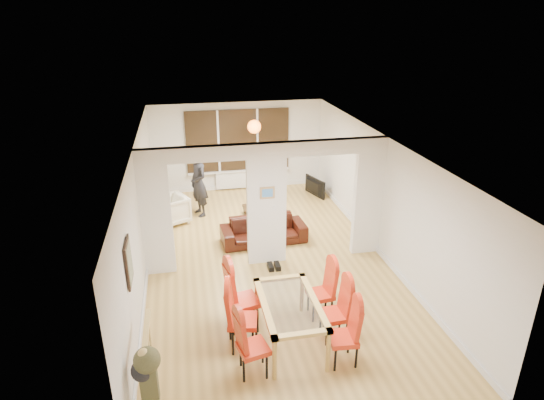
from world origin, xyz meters
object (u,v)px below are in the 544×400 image
object	(u,v)px
dining_chair_ra	(343,334)
dining_chair_rb	(334,311)
sofa	(264,230)
television	(312,187)
coffee_table	(264,211)
dining_chair_lb	(242,316)
armchair	(171,210)
bowl	(261,206)
bottle	(268,201)
dining_table	(290,322)
dining_chair_lc	(243,296)
dining_chair_rc	(320,290)
person	(199,183)
dining_chair_la	(253,344)

from	to	relation	value
dining_chair_ra	dining_chair_rb	distance (m)	0.56
sofa	television	xyz separation A→B (m)	(1.90, 2.54, -0.02)
coffee_table	dining_chair_lb	bearing A→B (deg)	-104.06
sofa	armchair	distance (m)	2.56
armchair	television	size ratio (longest dim) A/B	0.85
bowl	television	bearing A→B (deg)	33.00
dining_chair_rb	television	distance (m)	6.27
sofa	bottle	distance (m)	1.59
dining_table	dining_chair_lc	bearing A→B (deg)	141.32
dining_table	bowl	size ratio (longest dim) A/B	7.87
dining_chair_rb	dining_chair_lb	bearing A→B (deg)	173.28
bottle	coffee_table	bearing A→B (deg)	-158.95
dining_chair_ra	dining_chair_rb	bearing A→B (deg)	89.90
dining_chair_ra	dining_chair_rc	xyz separation A→B (m)	(0.01, 1.17, -0.00)
person	dining_chair_lc	bearing A→B (deg)	-15.95
bowl	sofa	bearing A→B (deg)	-97.42
dining_chair_lc	armchair	world-z (taller)	dining_chair_lc
sofa	bowl	xyz separation A→B (m)	(0.19, 1.43, -0.01)
dining_chair_la	bottle	size ratio (longest dim) A/B	3.93
dining_table	dining_chair_rb	distance (m)	0.74
television	armchair	bearing A→B (deg)	86.34
dining_table	dining_chair_lc	distance (m)	0.87
bottle	dining_table	bearing A→B (deg)	-97.08
dining_chair_rc	bowl	bearing A→B (deg)	86.41
dining_chair_ra	television	distance (m)	6.83
dining_chair_ra	coffee_table	world-z (taller)	dining_chair_ra
person	bottle	size ratio (longest dim) A/B	6.63
dining_chair_rc	person	distance (m)	5.14
person	bottle	bearing A→B (deg)	58.54
dining_chair_rb	bowl	size ratio (longest dim) A/B	5.10
dining_chair_lc	dining_chair_ra	world-z (taller)	dining_chair_lc
dining_chair_ra	bowl	size ratio (longest dim) A/B	5.04
television	bowl	size ratio (longest dim) A/B	4.54
television	coffee_table	xyz separation A→B (m)	(-1.63, -1.06, -0.14)
dining_chair_la	person	bearing A→B (deg)	81.62
dining_chair_lb	bottle	xyz separation A→B (m)	(1.37, 5.00, -0.18)
dining_chair_rc	dining_chair_ra	bearing A→B (deg)	-97.37
dining_chair_ra	dining_table	bearing A→B (deg)	143.05
dining_chair_rc	coffee_table	world-z (taller)	dining_chair_rc
armchair	dining_chair_ra	bearing A→B (deg)	-0.09
dining_chair_lb	armchair	distance (m)	5.07
dining_chair_rb	sofa	bearing A→B (deg)	94.84
bottle	sofa	bearing A→B (deg)	-104.66
dining_chair_ra	armchair	size ratio (longest dim) A/B	1.31
dining_table	dining_chair_lc	world-z (taller)	dining_chair_lc
sofa	bowl	size ratio (longest dim) A/B	9.57
coffee_table	bowl	distance (m)	0.18
dining_chair_rb	armchair	xyz separation A→B (m)	(-2.59, 5.03, -0.16)
dining_chair_rc	armchair	bearing A→B (deg)	112.91
dining_chair_lc	coffee_table	size ratio (longest dim) A/B	1.12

